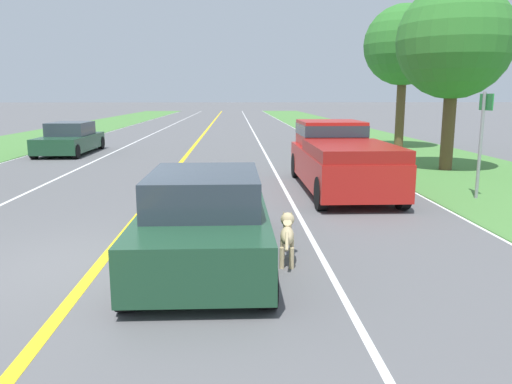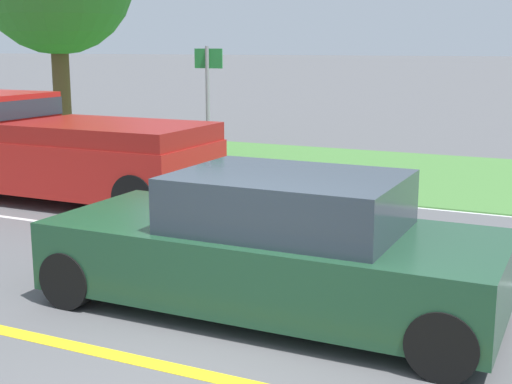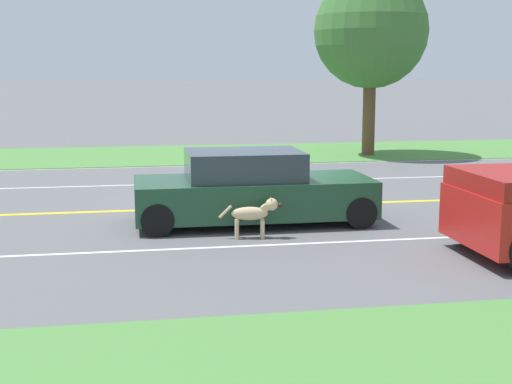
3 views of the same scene
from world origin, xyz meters
The scene contains 9 objects.
ground_plane centered at (0.00, 0.00, 0.00)m, with size 400.00×400.00×0.00m, color #5B5B5E.
centre_divider_line centered at (0.00, 0.00, 0.00)m, with size 0.18×160.00×0.01m, color yellow.
lane_edge_line_right centered at (7.00, 0.00, 0.00)m, with size 0.14×160.00×0.01m, color white.
lane_dash_same_dir centered at (3.50, 0.00, 0.00)m, with size 0.10×160.00×0.01m, color white.
grass_verge_right centered at (10.00, 0.00, 0.01)m, with size 6.00×160.00×0.03m, color #4C843D.
ego_car centered at (1.64, 0.16, 0.66)m, with size 1.94×4.61×1.43m.
dog centered at (2.92, 0.01, 0.46)m, with size 0.31×1.16×0.74m.
pickup_truck centered at (5.01, 6.19, 0.93)m, with size 2.11×5.78×1.83m.
street_sign centered at (8.21, 4.60, 1.67)m, with size 0.11×0.64×2.67m.
Camera 2 is at (-4.75, -2.66, 2.67)m, focal length 50.00 mm.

